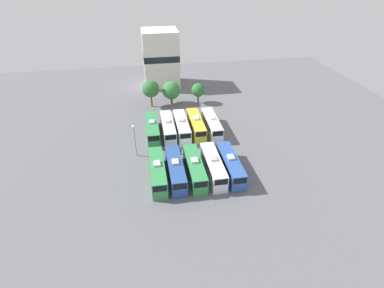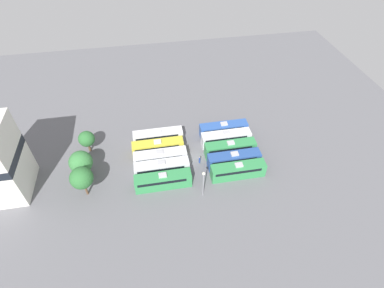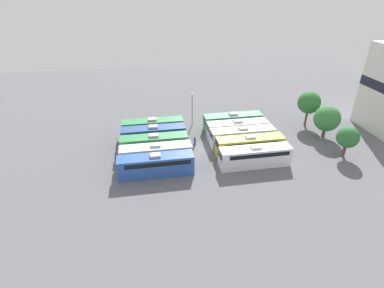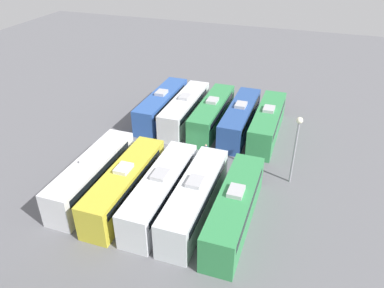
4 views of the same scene
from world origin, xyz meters
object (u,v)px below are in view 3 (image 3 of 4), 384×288
object	(u,v)px
bus_1	(154,135)
bus_9	(255,156)
bus_2	(155,144)
worker_person	(195,141)
bus_7	(243,136)
tree_1	(327,119)
bus_5	(233,121)
light_pole	(192,103)
bus_4	(156,165)
bus_0	(153,127)
tree_0	(309,103)
bus_6	(237,129)
tree_2	(348,137)
bus_3	(156,154)
bus_8	(250,145)

from	to	relation	value
bus_1	bus_9	bearing A→B (deg)	56.61
bus_1	bus_9	size ratio (longest dim) A/B	1.00
bus_2	worker_person	size ratio (longest dim) A/B	6.34
bus_7	tree_1	size ratio (longest dim) A/B	1.84
bus_5	light_pole	size ratio (longest dim) A/B	1.67
bus_4	bus_5	bearing A→B (deg)	129.45
bus_0	tree_1	size ratio (longest dim) A/B	1.84
bus_0	bus_2	distance (m)	6.63
bus_0	tree_0	distance (m)	31.06
bus_0	bus_7	distance (m)	16.87
bus_6	light_pole	size ratio (longest dim) A/B	1.67
bus_2	bus_5	size ratio (longest dim) A/B	1.00
bus_4	bus_9	distance (m)	15.69
bus_4	tree_2	world-z (taller)	tree_2
bus_3	bus_9	bearing A→B (deg)	77.92
bus_9	tree_1	world-z (taller)	tree_1
bus_1	tree_1	bearing A→B (deg)	84.75
bus_7	tree_1	xyz separation A→B (m)	(-0.42, 16.20, 2.06)
bus_3	tree_2	size ratio (longest dim) A/B	2.10
bus_4	tree_2	size ratio (longest dim) A/B	2.10
bus_7	bus_9	world-z (taller)	same
bus_6	bus_7	bearing A→B (deg)	0.11
bus_4	bus_8	world-z (taller)	same
bus_0	bus_5	distance (m)	15.67
bus_4	bus_5	distance (m)	20.69
bus_9	bus_4	bearing A→B (deg)	-90.57
bus_6	light_pole	bearing A→B (deg)	-133.96
worker_person	tree_2	distance (m)	25.53
bus_1	worker_person	size ratio (longest dim) A/B	6.34
tree_0	tree_2	distance (m)	12.59
light_pole	tree_0	size ratio (longest dim) A/B	0.96
bus_5	tree_0	xyz separation A→B (m)	(0.71, 15.21, 3.19)
bus_2	bus_3	xyz separation A→B (m)	(3.42, 0.05, 0.00)
bus_8	tree_2	size ratio (longest dim) A/B	2.10
bus_6	bus_0	bearing A→B (deg)	-102.62
bus_6	tree_2	world-z (taller)	tree_2
bus_7	bus_9	distance (m)	6.82
bus_0	bus_7	bearing A→B (deg)	67.18
bus_6	tree_2	distance (m)	18.52
bus_5	bus_8	bearing A→B (deg)	0.49
light_pole	tree_0	world-z (taller)	tree_0
bus_6	bus_8	world-z (taller)	same
bus_0	light_pole	bearing A→B (deg)	113.95
bus_2	bus_6	world-z (taller)	same
bus_3	bus_5	world-z (taller)	same
bus_9	tree_0	size ratio (longest dim) A/B	1.59
tree_2	worker_person	bearing A→B (deg)	-108.72
bus_9	light_pole	xyz separation A→B (m)	(-16.99, -7.22, 2.98)
bus_8	bus_9	xyz separation A→B (m)	(3.51, -0.37, 0.00)
tree_2	bus_9	bearing A→B (deg)	-89.70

